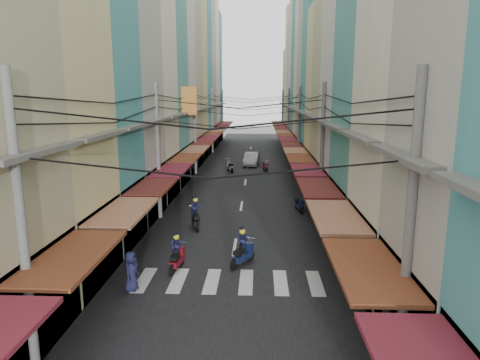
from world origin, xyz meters
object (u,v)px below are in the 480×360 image
(bicycle, at_px, (365,229))
(traffic_sign, at_px, (330,206))
(market_umbrella, at_px, (425,250))
(white_car, at_px, (252,165))

(bicycle, height_order, traffic_sign, traffic_sign)
(market_umbrella, bearing_deg, bicycle, 89.52)
(white_car, height_order, market_umbrella, market_umbrella)
(bicycle, bearing_deg, market_umbrella, 159.89)
(bicycle, distance_m, traffic_sign, 4.06)
(white_car, xyz_separation_m, market_umbrella, (6.82, -30.37, 2.03))
(white_car, xyz_separation_m, traffic_sign, (4.41, -24.18, 1.98))
(bicycle, distance_m, market_umbrella, 8.95)
(traffic_sign, bearing_deg, market_umbrella, -68.71)
(white_car, relative_size, bicycle, 2.73)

